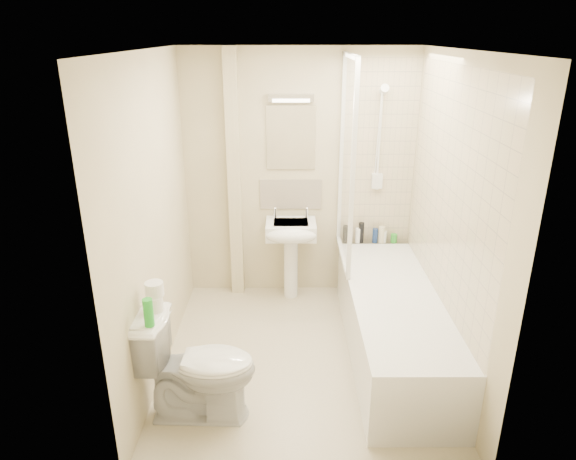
{
  "coord_description": "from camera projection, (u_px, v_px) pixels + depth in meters",
  "views": [
    {
      "loc": [
        -0.12,
        -3.56,
        2.51
      ],
      "look_at": [
        -0.11,
        0.2,
        1.06
      ],
      "focal_mm": 32.0,
      "sensor_mm": 36.0,
      "label": 1
    }
  ],
  "objects": [
    {
      "name": "floor",
      "position": [
        301.0,
        358.0,
        4.22
      ],
      "size": [
        2.5,
        2.5,
        0.0
      ],
      "primitive_type": "plane",
      "color": "beige",
      "rests_on": "ground"
    },
    {
      "name": "wall_back",
      "position": [
        299.0,
        177.0,
        4.95
      ],
      "size": [
        2.2,
        0.02,
        2.4
      ],
      "primitive_type": "cube",
      "color": "beige",
      "rests_on": "ground"
    },
    {
      "name": "wall_left",
      "position": [
        154.0,
        222.0,
        3.79
      ],
      "size": [
        0.02,
        2.5,
        2.4
      ],
      "primitive_type": "cube",
      "color": "beige",
      "rests_on": "ground"
    },
    {
      "name": "wall_right",
      "position": [
        451.0,
        221.0,
        3.79
      ],
      "size": [
        0.02,
        2.5,
        2.4
      ],
      "primitive_type": "cube",
      "color": "beige",
      "rests_on": "ground"
    },
    {
      "name": "ceiling",
      "position": [
        305.0,
        50.0,
        3.36
      ],
      "size": [
        2.2,
        2.5,
        0.02
      ],
      "primitive_type": "cube",
      "color": "white",
      "rests_on": "wall_back"
    },
    {
      "name": "tile_back",
      "position": [
        378.0,
        154.0,
        4.86
      ],
      "size": [
        0.7,
        0.01,
        1.75
      ],
      "primitive_type": "cube",
      "color": "beige",
      "rests_on": "wall_back"
    },
    {
      "name": "tile_right",
      "position": [
        450.0,
        189.0,
        3.78
      ],
      "size": [
        0.01,
        2.1,
        1.75
      ],
      "primitive_type": "cube",
      "color": "beige",
      "rests_on": "wall_right"
    },
    {
      "name": "pipe_boxing",
      "position": [
        234.0,
        179.0,
        4.9
      ],
      "size": [
        0.12,
        0.12,
        2.4
      ],
      "primitive_type": "cube",
      "color": "beige",
      "rests_on": "ground"
    },
    {
      "name": "splashback",
      "position": [
        291.0,
        194.0,
        5.01
      ],
      "size": [
        0.6,
        0.02,
        0.3
      ],
      "primitive_type": "cube",
      "color": "beige",
      "rests_on": "wall_back"
    },
    {
      "name": "mirror",
      "position": [
        291.0,
        138.0,
        4.81
      ],
      "size": [
        0.46,
        0.01,
        0.6
      ],
      "primitive_type": "cube",
      "color": "white",
      "rests_on": "wall_back"
    },
    {
      "name": "strip_light",
      "position": [
        291.0,
        98.0,
        4.65
      ],
      "size": [
        0.42,
        0.07,
        0.07
      ],
      "primitive_type": "cube",
      "color": "silver",
      "rests_on": "wall_back"
    },
    {
      "name": "bathtub",
      "position": [
        393.0,
        323.0,
        4.19
      ],
      "size": [
        0.7,
        2.1,
        0.55
      ],
      "color": "white",
      "rests_on": "ground"
    },
    {
      "name": "shower_screen",
      "position": [
        346.0,
        163.0,
        4.44
      ],
      "size": [
        0.04,
        0.92,
        1.8
      ],
      "color": "white",
      "rests_on": "bathtub"
    },
    {
      "name": "shower_fixture",
      "position": [
        380.0,
        143.0,
        4.78
      ],
      "size": [
        0.1,
        0.16,
        0.99
      ],
      "color": "white",
      "rests_on": "wall_back"
    },
    {
      "name": "pedestal_sink",
      "position": [
        291.0,
        239.0,
        4.93
      ],
      "size": [
        0.48,
        0.45,
        0.92
      ],
      "color": "white",
      "rests_on": "ground"
    },
    {
      "name": "bottle_black_a",
      "position": [
        346.0,
        234.0,
        5.08
      ],
      "size": [
        0.06,
        0.06,
        0.18
      ],
      "primitive_type": "cylinder",
      "color": "black",
      "rests_on": "bathtub"
    },
    {
      "name": "bottle_white_a",
      "position": [
        358.0,
        235.0,
        5.08
      ],
      "size": [
        0.05,
        0.05,
        0.15
      ],
      "primitive_type": "cylinder",
      "color": "white",
      "rests_on": "bathtub"
    },
    {
      "name": "bottle_black_b",
      "position": [
        361.0,
        233.0,
        5.07
      ],
      "size": [
        0.05,
        0.05,
        0.21
      ],
      "primitive_type": "cylinder",
      "color": "black",
      "rests_on": "bathtub"
    },
    {
      "name": "bottle_blue",
      "position": [
        375.0,
        236.0,
        5.08
      ],
      "size": [
        0.05,
        0.05,
        0.15
      ],
      "primitive_type": "cylinder",
      "color": "navy",
      "rests_on": "bathtub"
    },
    {
      "name": "bottle_cream",
      "position": [
        381.0,
        235.0,
        5.08
      ],
      "size": [
        0.07,
        0.07,
        0.17
      ],
      "primitive_type": "cylinder",
      "color": "beige",
      "rests_on": "bathtub"
    },
    {
      "name": "bottle_white_b",
      "position": [
        384.0,
        237.0,
        5.09
      ],
      "size": [
        0.05,
        0.05,
        0.12
      ],
      "primitive_type": "cylinder",
      "color": "white",
      "rests_on": "bathtub"
    },
    {
      "name": "bottle_green",
      "position": [
        394.0,
        238.0,
        5.09
      ],
      "size": [
        0.06,
        0.06,
        0.09
      ],
      "primitive_type": "cylinder",
      "color": "green",
      "rests_on": "bathtub"
    },
    {
      "name": "toilet",
      "position": [
        198.0,
        366.0,
        3.48
      ],
      "size": [
        0.5,
        0.81,
        0.79
      ],
      "primitive_type": "imported",
      "rotation": [
        0.0,
        0.0,
        1.53
      ],
      "color": "white",
      "rests_on": "ground"
    },
    {
      "name": "toilet_roll_lower",
      "position": [
        155.0,
        304.0,
        3.37
      ],
      "size": [
        0.1,
        0.1,
        0.1
      ],
      "primitive_type": "cylinder",
      "color": "white",
      "rests_on": "toilet"
    },
    {
      "name": "toilet_roll_upper",
      "position": [
        154.0,
        289.0,
        3.36
      ],
      "size": [
        0.12,
        0.12,
        0.09
      ],
      "primitive_type": "cylinder",
      "color": "white",
      "rests_on": "toilet_roll_lower"
    },
    {
      "name": "green_bottle",
      "position": [
        148.0,
        313.0,
        3.19
      ],
      "size": [
        0.06,
        0.06,
        0.19
      ],
      "primitive_type": "cylinder",
      "color": "green",
      "rests_on": "toilet"
    }
  ]
}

